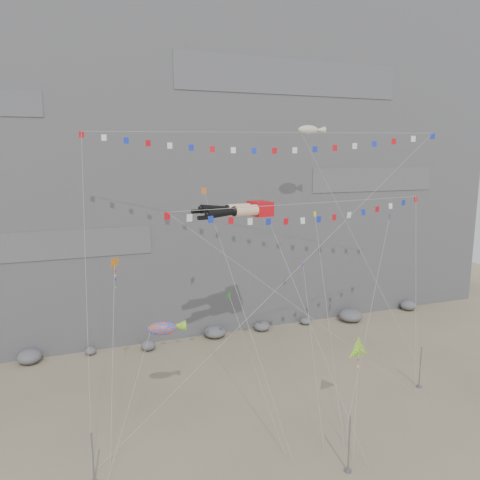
{
  "coord_description": "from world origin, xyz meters",
  "views": [
    {
      "loc": [
        -15.53,
        -32.79,
        21.15
      ],
      "look_at": [
        0.14,
        9.0,
        12.99
      ],
      "focal_mm": 35.0,
      "sensor_mm": 36.0,
      "label": 1
    }
  ],
  "objects": [
    {
      "name": "flag_banner_lower",
      "position": [
        4.43,
        2.81,
        17.0
      ],
      "size": [
        26.13,
        7.14,
        19.77
      ],
      "color": "red",
      "rests_on": "ground"
    },
    {
      "name": "fish_windsock",
      "position": [
        -9.05,
        1.97,
        7.71
      ],
      "size": [
        7.22,
        7.96,
        11.69
      ],
      "color": "#E0490B",
      "rests_on": "ground"
    },
    {
      "name": "anchor_pole_right",
      "position": [
        14.01,
        -1.11,
        1.96
      ],
      "size": [
        0.12,
        0.12,
        3.92
      ],
      "primitive_type": "cylinder",
      "color": "gray",
      "rests_on": "ground"
    },
    {
      "name": "talus_boulders",
      "position": [
        0.0,
        17.0,
        0.6
      ],
      "size": [
        60.0,
        3.0,
        1.2
      ],
      "primitive_type": null,
      "color": "slate",
      "rests_on": "ground"
    },
    {
      "name": "small_kite_a",
      "position": [
        -4.0,
        6.71,
        17.7
      ],
      "size": [
        2.85,
        14.82,
        22.95
      ],
      "color": "orange",
      "rests_on": "ground"
    },
    {
      "name": "anchor_pole_center",
      "position": [
        1.27,
        -8.83,
        2.05
      ],
      "size": [
        0.12,
        0.12,
        4.1
      ],
      "primitive_type": "cylinder",
      "color": "gray",
      "rests_on": "ground"
    },
    {
      "name": "legs_kite",
      "position": [
        -1.11,
        5.44,
        16.37
      ],
      "size": [
        8.45,
        16.13,
        22.16
      ],
      "rotation": [
        0.0,
        0.0,
        0.15
      ],
      "color": "red",
      "rests_on": "ground"
    },
    {
      "name": "small_kite_b",
      "position": [
        5.64,
        6.21,
        10.43
      ],
      "size": [
        5.48,
        13.48,
        17.4
      ],
      "color": "#AC21C4",
      "rests_on": "ground"
    },
    {
      "name": "blimp_windsock",
      "position": [
        8.7,
        11.46,
        23.62
      ],
      "size": [
        7.23,
        15.19,
        28.25
      ],
      "color": "beige",
      "rests_on": "ground"
    },
    {
      "name": "flag_banner_upper",
      "position": [
        2.07,
        7.78,
        23.15
      ],
      "size": [
        33.1,
        14.95,
        30.75
      ],
      "color": "red",
      "rests_on": "ground"
    },
    {
      "name": "harlequin_kite",
      "position": [
        -12.16,
        4.73,
        12.6
      ],
      "size": [
        2.59,
        8.67,
        14.89
      ],
      "color": "red",
      "rests_on": "ground"
    },
    {
      "name": "ground",
      "position": [
        0.0,
        0.0,
        0.0
      ],
      "size": [
        120.0,
        120.0,
        0.0
      ],
      "primitive_type": "plane",
      "color": "gray",
      "rests_on": "ground"
    },
    {
      "name": "small_kite_c",
      "position": [
        -2.85,
        3.56,
        9.16
      ],
      "size": [
        1.54,
        10.22,
        13.34
      ],
      "color": "#16921B",
      "rests_on": "ground"
    },
    {
      "name": "small_kite_e",
      "position": [
        13.8,
        4.21,
        14.91
      ],
      "size": [
        11.06,
        10.06,
        20.62
      ],
      "color": "#152CB9",
      "rests_on": "ground"
    },
    {
      "name": "small_kite_d",
      "position": [
        7.85,
        8.04,
        14.95
      ],
      "size": [
        5.95,
        15.19,
        21.7
      ],
      "color": "#FFF115",
      "rests_on": "ground"
    },
    {
      "name": "delta_kite",
      "position": [
        5.29,
        -3.8,
        6.05
      ],
      "size": [
        4.25,
        4.63,
        8.08
      ],
      "color": "yellow",
      "rests_on": "ground"
    },
    {
      "name": "cliff",
      "position": [
        0.0,
        32.0,
        25.0
      ],
      "size": [
        80.0,
        28.0,
        50.0
      ],
      "primitive_type": "cube",
      "color": "slate",
      "rests_on": "ground"
    },
    {
      "name": "anchor_pole_left",
      "position": [
        -14.9,
        -4.0,
        1.81
      ],
      "size": [
        0.12,
        0.12,
        3.61
      ],
      "primitive_type": "cylinder",
      "color": "gray",
      "rests_on": "ground"
    }
  ]
}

